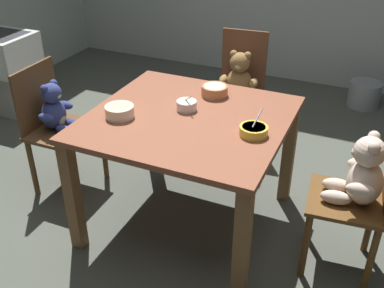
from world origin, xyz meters
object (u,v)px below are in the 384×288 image
dining_table (188,135)px  teddy_chair_far_center (238,86)px  porridge_bowl_yellow_near_right (254,130)px  porridge_bowl_terracotta_far_center (215,90)px  porridge_bowl_cream_near_left (120,111)px  teddy_chair_near_right (361,183)px  teddy_chair_near_left (56,118)px  porridge_bowl_white_center (187,105)px  metal_pail (364,94)px  sink_basin (6,63)px

dining_table → teddy_chair_far_center: (-0.02, 0.92, -0.07)m
porridge_bowl_yellow_near_right → porridge_bowl_terracotta_far_center: porridge_bowl_yellow_near_right is taller
dining_table → porridge_bowl_cream_near_left: porridge_bowl_cream_near_left is taller
teddy_chair_near_right → porridge_bowl_yellow_near_right: bearing=-0.2°
dining_table → porridge_bowl_terracotta_far_center: (0.03, 0.31, 0.15)m
teddy_chair_near_left → teddy_chair_far_center: 1.30m
porridge_bowl_terracotta_far_center → porridge_bowl_yellow_near_right: bearing=-46.0°
teddy_chair_near_right → teddy_chair_near_left: (-1.87, 0.01, -0.03)m
porridge_bowl_terracotta_far_center → porridge_bowl_white_center: bearing=-106.2°
teddy_chair_far_center → dining_table: bearing=-4.0°
teddy_chair_near_left → porridge_bowl_terracotta_far_center: teddy_chair_near_left is taller
teddy_chair_near_right → porridge_bowl_cream_near_left: teddy_chair_near_right is taller
porridge_bowl_terracotta_far_center → metal_pail: porridge_bowl_terracotta_far_center is taller
dining_table → porridge_bowl_cream_near_left: (-0.34, -0.16, 0.15)m
teddy_chair_near_right → sink_basin: bearing=-19.4°
porridge_bowl_terracotta_far_center → porridge_bowl_cream_near_left: porridge_bowl_cream_near_left is taller
porridge_bowl_white_center → porridge_bowl_cream_near_left: size_ratio=0.72×
dining_table → porridge_bowl_terracotta_far_center: size_ratio=6.70×
teddy_chair_near_right → dining_table: bearing=-5.7°
teddy_chair_far_center → porridge_bowl_yellow_near_right: (0.40, -0.97, 0.21)m
teddy_chair_near_right → metal_pail: size_ratio=3.14×
teddy_chair_far_center → porridge_bowl_cream_near_left: teddy_chair_far_center is taller
teddy_chair_near_left → teddy_chair_far_center: size_ratio=0.93×
porridge_bowl_white_center → sink_basin: porridge_bowl_white_center is taller
dining_table → sink_basin: dining_table is taller
porridge_bowl_yellow_near_right → sink_basin: bearing=162.0°
teddy_chair_near_left → metal_pail: (1.75, 2.14, -0.39)m
dining_table → porridge_bowl_yellow_near_right: (0.39, -0.05, 0.14)m
dining_table → metal_pail: dining_table is taller
dining_table → teddy_chair_far_center: bearing=91.0°
porridge_bowl_cream_near_left → dining_table: bearing=24.7°
porridge_bowl_white_center → porridge_bowl_cream_near_left: bearing=-142.7°
teddy_chair_near_right → teddy_chair_far_center: teddy_chair_far_center is taller
porridge_bowl_yellow_near_right → metal_pail: 2.33m
porridge_bowl_yellow_near_right → porridge_bowl_white_center: bearing=163.9°
porridge_bowl_terracotta_far_center → teddy_chair_near_left: bearing=-162.4°
porridge_bowl_cream_near_left → metal_pail: (1.15, 2.31, -0.64)m
teddy_chair_near_left → dining_table: bearing=-1.6°
sink_basin → porridge_bowl_cream_near_left: bearing=-27.5°
dining_table → teddy_chair_near_right: bearing=-0.2°
teddy_chair_near_right → teddy_chair_near_left: teddy_chair_near_right is taller
porridge_bowl_cream_near_left → porridge_bowl_white_center: bearing=37.3°
teddy_chair_near_left → porridge_bowl_cream_near_left: bearing=-16.3°
metal_pail → teddy_chair_near_left: bearing=-129.2°
teddy_chair_far_center → metal_pail: 1.54m
teddy_chair_near_left → porridge_bowl_cream_near_left: teddy_chair_near_left is taller
teddy_chair_near_right → teddy_chair_far_center: bearing=-49.6°
dining_table → porridge_bowl_cream_near_left: 0.40m
teddy_chair_far_center → porridge_bowl_terracotta_far_center: teddy_chair_far_center is taller
teddy_chair_near_right → porridge_bowl_white_center: (-0.98, 0.07, 0.20)m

